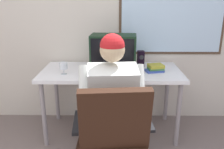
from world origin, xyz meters
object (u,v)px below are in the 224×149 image
object	(u,v)px
desk	(111,76)
crt_monitor	(113,50)
wine_glass	(63,66)
person_seated	(111,102)
book_stack	(155,68)
office_chair	(113,131)
desk_speaker	(141,59)

from	to	relation	value
desk	crt_monitor	world-z (taller)	crt_monitor
wine_glass	person_seated	bearing A→B (deg)	-43.08
book_stack	office_chair	bearing A→B (deg)	-118.40
desk	person_seated	xyz separation A→B (m)	(0.01, -0.61, -0.03)
desk	office_chair	bearing A→B (deg)	-88.18
crt_monitor	desk_speaker	distance (m)	0.36
crt_monitor	book_stack	size ratio (longest dim) A/B	2.40
person_seated	wine_glass	size ratio (longest dim) A/B	9.91
desk	crt_monitor	distance (m)	0.29
office_chair	book_stack	size ratio (longest dim) A/B	4.49
wine_glass	desk_speaker	size ratio (longest dim) A/B	0.69
office_chair	wine_glass	world-z (taller)	office_chair
desk	wine_glass	bearing A→B (deg)	-162.72
desk	person_seated	world-z (taller)	person_seated
person_seated	book_stack	distance (m)	0.74
office_chair	book_stack	xyz separation A→B (m)	(0.44, 0.82, 0.26)
person_seated	crt_monitor	size ratio (longest dim) A/B	2.52
crt_monitor	book_stack	bearing A→B (deg)	-7.39
office_chair	desk_speaker	distance (m)	1.10
office_chair	person_seated	distance (m)	0.29
desk	crt_monitor	bearing A→B (deg)	15.55
desk	wine_glass	world-z (taller)	wine_glass
wine_glass	crt_monitor	bearing A→B (deg)	17.20
desk_speaker	book_stack	xyz separation A→B (m)	(0.14, -0.19, -0.05)
crt_monitor	office_chair	bearing A→B (deg)	-89.82
desk	wine_glass	size ratio (longest dim) A/B	11.91
person_seated	desk	bearing A→B (deg)	90.80
office_chair	crt_monitor	xyz separation A→B (m)	(-0.00, 0.88, 0.44)
person_seated	crt_monitor	xyz separation A→B (m)	(0.02, 0.62, 0.32)
crt_monitor	wine_glass	size ratio (longest dim) A/B	3.93
office_chair	desk_speaker	size ratio (longest dim) A/B	5.08
wine_glass	book_stack	size ratio (longest dim) A/B	0.61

